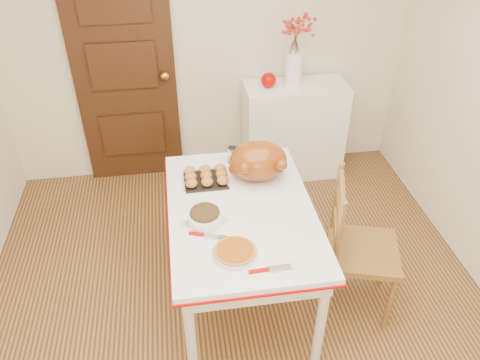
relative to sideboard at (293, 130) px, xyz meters
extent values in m
cube|color=#402715|center=(-0.75, -1.78, -0.45)|extent=(3.50, 4.00, 0.00)
cube|color=beige|center=(-0.75, 0.22, 0.80)|extent=(3.50, 0.00, 2.50)
cube|color=black|center=(-1.45, 0.19, 0.58)|extent=(0.85, 0.06, 2.06)
cube|color=white|center=(0.00, 0.00, 0.00)|extent=(0.89, 0.40, 0.89)
sphere|color=#B60200|center=(-0.25, 0.00, 0.51)|extent=(0.13, 0.13, 0.13)
cylinder|color=#8E400C|center=(-0.81, -1.85, 0.37)|extent=(0.24, 0.24, 0.05)
cylinder|color=white|center=(-0.69, -0.95, 0.40)|extent=(0.09, 0.09, 0.12)
camera|label=1|loc=(-1.06, -3.70, 2.18)|focal=35.62mm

